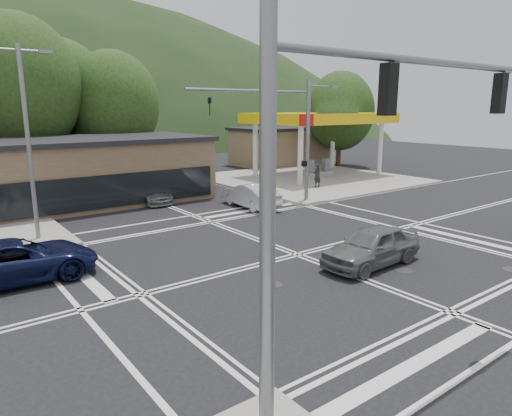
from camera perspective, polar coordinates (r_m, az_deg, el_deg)
ground at (r=19.97m, az=5.20°, el=-5.83°), size 120.00×120.00×0.00m
sidewalk_ne at (r=40.64m, az=6.72°, el=3.66°), size 16.00×16.00×0.15m
gas_station_canopy at (r=42.28m, az=7.93°, el=10.73°), size 12.32×8.34×5.75m
convenience_store at (r=51.14m, az=3.07°, el=7.59°), size 10.00×6.00×3.80m
commercial_row at (r=31.65m, az=-27.98°, el=3.30°), size 24.00×8.00×4.00m
tree_n_b at (r=38.62m, az=-27.66°, el=13.39°), size 9.00×9.00×12.98m
tree_n_c at (r=40.42m, az=-17.46°, el=12.27°), size 7.60×7.60×10.87m
tree_n_e at (r=43.37m, az=-23.19°, el=12.69°), size 8.40×8.40×11.98m
tree_ne at (r=50.10m, az=10.48°, el=11.82°), size 7.20×7.20×9.99m
streetlight_nw at (r=23.43m, az=-26.53°, el=8.23°), size 2.50×0.25×9.00m
signal_mast_ne at (r=29.73m, az=4.72°, el=10.17°), size 11.65×0.30×8.00m
signal_mast_sw at (r=8.72m, az=10.87°, el=4.71°), size 9.14×0.28×8.00m
car_blue_west at (r=18.88m, az=-27.77°, el=-5.86°), size 5.74×2.80×1.57m
car_grey_center at (r=18.99m, az=14.24°, el=-4.62°), size 4.77×2.09×1.60m
car_queue_a at (r=29.06m, az=-0.68°, el=1.60°), size 1.85×4.74×1.54m
car_queue_b at (r=37.82m, az=-9.82°, el=4.03°), size 2.54×4.97×1.62m
car_northbound at (r=31.33m, az=-13.27°, el=1.83°), size 1.90×4.46×1.28m
pedestrian at (r=35.89m, az=7.66°, el=4.08°), size 0.68×0.44×1.85m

